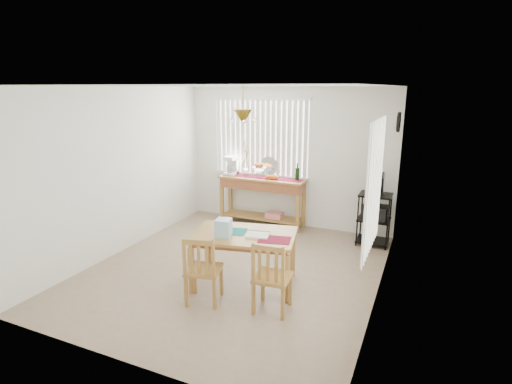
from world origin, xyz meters
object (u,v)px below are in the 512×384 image
at_px(wire_cart, 374,214).
at_px(chair_left, 203,270).
at_px(sideboard, 263,189).
at_px(cart_items, 377,184).
at_px(chair_right, 272,278).
at_px(dining_table, 244,239).

relative_size(wire_cart, chair_left, 1.00).
bearing_deg(sideboard, wire_cart, -4.93).
xyz_separation_m(wire_cart, cart_items, (0.00, 0.01, 0.52)).
bearing_deg(chair_left, sideboard, 98.92).
bearing_deg(cart_items, wire_cart, -90.00).
bearing_deg(chair_right, sideboard, 114.77).
xyz_separation_m(dining_table, chair_right, (0.59, -0.51, -0.20)).
relative_size(cart_items, chair_right, 0.41).
height_order(wire_cart, dining_table, wire_cart).
relative_size(cart_items, chair_left, 0.41).
xyz_separation_m(wire_cart, dining_table, (-1.39, -2.14, 0.10)).
xyz_separation_m(cart_items, chair_right, (-0.79, -2.66, -0.61)).
bearing_deg(wire_cart, cart_items, 90.00).
distance_m(cart_items, chair_left, 3.30).
distance_m(wire_cart, cart_items, 0.52).
xyz_separation_m(wire_cart, chair_left, (-1.63, -2.80, -0.10)).
distance_m(sideboard, dining_table, 2.43).
height_order(dining_table, chair_right, chair_right).
bearing_deg(chair_right, cart_items, 73.36).
bearing_deg(cart_items, dining_table, -122.87).
bearing_deg(cart_items, chair_right, -106.64).
height_order(sideboard, dining_table, sideboard).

